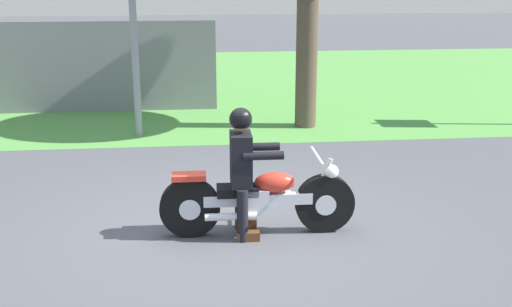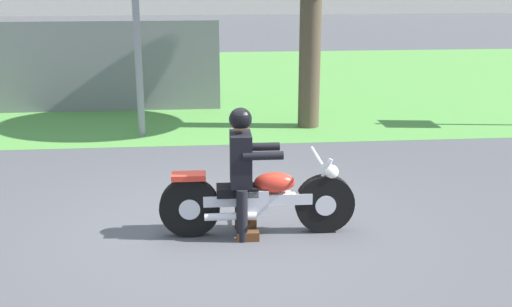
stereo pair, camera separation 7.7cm
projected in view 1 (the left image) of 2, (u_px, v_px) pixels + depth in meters
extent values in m
plane|color=#4C4C51|center=(227.00, 227.00, 7.03)|extent=(120.00, 120.00, 0.00)
cube|color=#549342|center=(205.00, 82.00, 16.02)|extent=(60.00, 12.00, 0.01)
cylinder|color=black|center=(325.00, 203.00, 6.84)|extent=(0.65, 0.13, 0.65)
cylinder|color=silver|center=(325.00, 203.00, 6.84)|extent=(0.23, 0.14, 0.23)
cylinder|color=black|center=(190.00, 208.00, 6.72)|extent=(0.65, 0.13, 0.65)
cylinder|color=silver|center=(190.00, 208.00, 6.72)|extent=(0.23, 0.14, 0.23)
cube|color=silver|center=(258.00, 199.00, 6.76)|extent=(1.17, 0.16, 0.12)
cube|color=silver|center=(253.00, 200.00, 6.76)|extent=(0.32, 0.24, 0.28)
ellipsoid|color=red|center=(275.00, 182.00, 6.72)|extent=(0.44, 0.25, 0.22)
cube|color=black|center=(237.00, 190.00, 6.71)|extent=(0.44, 0.25, 0.10)
cube|color=red|center=(189.00, 176.00, 6.62)|extent=(0.36, 0.21, 0.06)
cylinder|color=silver|center=(321.00, 182.00, 6.77)|extent=(0.25, 0.05, 0.53)
cylinder|color=silver|center=(317.00, 156.00, 6.68)|extent=(0.05, 0.66, 0.04)
sphere|color=white|center=(331.00, 172.00, 6.74)|extent=(0.16, 0.16, 0.16)
cylinder|color=silver|center=(231.00, 217.00, 6.64)|extent=(0.55, 0.09, 0.08)
cylinder|color=black|center=(240.00, 203.00, 6.94)|extent=(0.12, 0.12, 0.57)
cube|color=#593319|center=(246.00, 223.00, 7.02)|extent=(0.24, 0.10, 0.10)
cylinder|color=black|center=(242.00, 216.00, 6.60)|extent=(0.12, 0.12, 0.57)
cube|color=#593319|center=(248.00, 236.00, 6.67)|extent=(0.24, 0.10, 0.10)
cube|color=black|center=(241.00, 159.00, 6.61)|extent=(0.23, 0.38, 0.56)
cylinder|color=black|center=(260.00, 147.00, 6.77)|extent=(0.42, 0.10, 0.09)
cylinder|color=black|center=(263.00, 156.00, 6.45)|extent=(0.42, 0.10, 0.09)
sphere|color=tan|center=(241.00, 122.00, 6.50)|extent=(0.20, 0.20, 0.20)
sphere|color=black|center=(241.00, 119.00, 6.49)|extent=(0.24, 0.24, 0.24)
cylinder|color=brown|center=(307.00, 48.00, 11.16)|extent=(0.38, 0.38, 2.85)
cube|color=slate|center=(39.00, 68.00, 12.39)|extent=(7.00, 0.06, 1.80)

